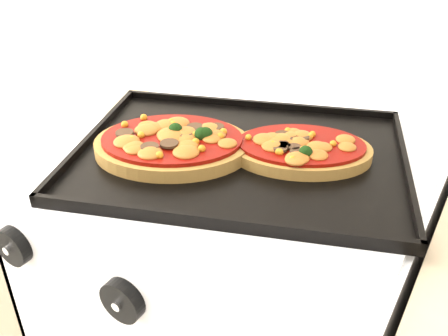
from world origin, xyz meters
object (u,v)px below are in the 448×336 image
Objects in this scene: stove at (243,334)px; pizza_left at (172,142)px; baking_tray at (240,153)px; pizza_right at (301,148)px.

pizza_left is at bearing -134.53° from stove.
baking_tray is 2.08× the size of pizza_left.
stove is 0.49m from pizza_right.
pizza_right reaches higher than stove.
pizza_right is at bearing 1.22° from stove.
pizza_right reaches higher than baking_tray.
stove is at bearing -178.78° from pizza_right.
pizza_left is at bearing -171.51° from baking_tray.
stove is 0.50m from pizza_left.
pizza_left reaches higher than stove.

